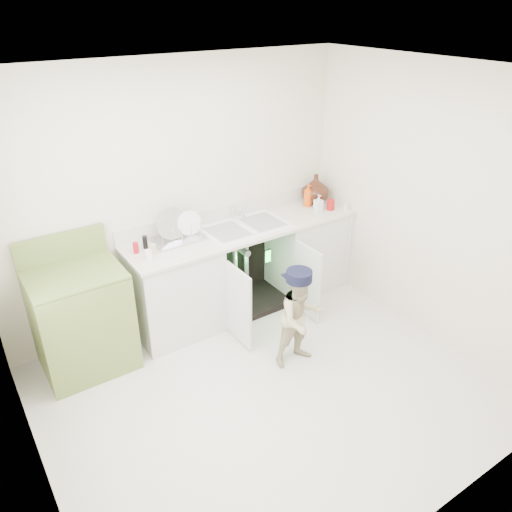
% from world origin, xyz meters
% --- Properties ---
extents(ground, '(3.50, 3.50, 0.00)m').
position_xyz_m(ground, '(0.00, 0.00, 0.00)').
color(ground, beige).
rests_on(ground, ground).
extents(room_shell, '(6.00, 5.50, 1.26)m').
position_xyz_m(room_shell, '(0.00, 0.00, 1.25)').
color(room_shell, beige).
rests_on(room_shell, ground).
extents(counter_run, '(2.44, 1.02, 1.21)m').
position_xyz_m(counter_run, '(0.58, 1.21, 0.47)').
color(counter_run, silver).
rests_on(counter_run, ground).
extents(avocado_stove, '(0.75, 0.65, 1.17)m').
position_xyz_m(avocado_stove, '(-1.13, 1.18, 0.48)').
color(avocado_stove, olive).
rests_on(avocado_stove, ground).
extents(repair_worker, '(0.46, 0.88, 0.92)m').
position_xyz_m(repair_worker, '(0.45, 0.17, 0.46)').
color(repair_worker, '#CABB91').
rests_on(repair_worker, ground).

